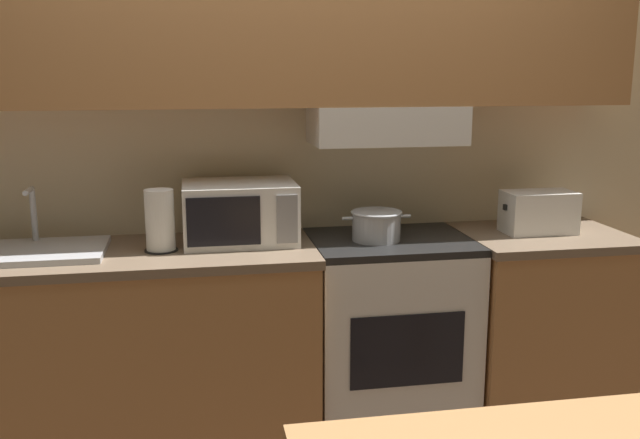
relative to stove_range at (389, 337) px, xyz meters
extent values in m
plane|color=#3D2D23|center=(-0.40, 0.27, -0.44)|extent=(16.00, 16.00, 0.00)
cube|color=beige|center=(-0.40, 0.30, 0.83)|extent=(5.26, 0.05, 2.55)
cube|color=#B27A47|center=(-0.40, 0.11, 1.29)|extent=(2.86, 0.32, 0.58)
cube|color=white|center=(0.00, 0.11, 0.91)|extent=(0.63, 0.34, 0.16)
cube|color=#B27A47|center=(-1.09, -0.01, -0.02)|extent=(1.48, 0.57, 0.85)
cube|color=#75604C|center=(-1.09, -0.01, 0.43)|extent=(1.50, 0.59, 0.04)
cube|color=#B27A47|center=(0.69, -0.01, -0.02)|extent=(0.68, 0.57, 0.85)
cube|color=#75604C|center=(0.69, -0.01, 0.43)|extent=(0.70, 0.59, 0.04)
cube|color=white|center=(0.00, 0.00, -0.02)|extent=(0.67, 0.54, 0.86)
cube|color=black|center=(0.00, 0.00, 0.43)|extent=(0.67, 0.54, 0.03)
cube|color=black|center=(0.00, -0.27, 0.05)|extent=(0.47, 0.01, 0.30)
cylinder|color=black|center=(-0.15, -0.11, 0.44)|extent=(0.09, 0.09, 0.01)
cylinder|color=black|center=(0.15, -0.11, 0.44)|extent=(0.09, 0.09, 0.01)
cylinder|color=black|center=(-0.15, 0.11, 0.44)|extent=(0.09, 0.09, 0.01)
cylinder|color=black|center=(0.15, 0.11, 0.44)|extent=(0.09, 0.09, 0.01)
cylinder|color=#B7BABF|center=(-0.07, -0.02, 0.50)|extent=(0.20, 0.20, 0.12)
torus|color=#B7BABF|center=(-0.07, -0.02, 0.56)|extent=(0.21, 0.21, 0.01)
cylinder|color=#B7BABF|center=(-0.19, -0.02, 0.54)|extent=(0.05, 0.01, 0.01)
cylinder|color=#B7BABF|center=(0.05, -0.02, 0.54)|extent=(0.05, 0.01, 0.01)
cube|color=white|center=(-0.63, 0.06, 0.57)|extent=(0.46, 0.34, 0.25)
cube|color=black|center=(-0.70, -0.11, 0.57)|extent=(0.28, 0.01, 0.19)
cube|color=gray|center=(-0.46, -0.11, 0.57)|extent=(0.08, 0.01, 0.19)
cube|color=white|center=(0.66, -0.01, 0.53)|extent=(0.30, 0.17, 0.18)
cube|color=black|center=(0.50, -0.01, 0.56)|extent=(0.01, 0.02, 0.02)
cube|color=black|center=(0.56, -0.01, 0.62)|extent=(0.04, 0.12, 0.01)
cube|color=black|center=(0.63, -0.01, 0.62)|extent=(0.04, 0.12, 0.01)
cube|color=black|center=(0.70, -0.01, 0.62)|extent=(0.04, 0.12, 0.01)
cube|color=black|center=(0.77, -0.01, 0.62)|extent=(0.04, 0.12, 0.01)
cube|color=#B7BABF|center=(-1.44, -0.01, 0.46)|extent=(0.57, 0.38, 0.02)
cube|color=#4C4F54|center=(-1.44, -0.03, 0.46)|extent=(0.49, 0.28, 0.01)
cylinder|color=#B7BABF|center=(-1.44, 0.13, 0.57)|extent=(0.02, 0.02, 0.21)
cylinder|color=#B7BABF|center=(-1.44, 0.07, 0.68)|extent=(0.02, 0.12, 0.02)
cylinder|color=black|center=(-0.95, -0.04, 0.45)|extent=(0.13, 0.13, 0.01)
cylinder|color=white|center=(-0.95, -0.04, 0.57)|extent=(0.11, 0.11, 0.24)
camera|label=1|loc=(-0.82, -2.82, 1.14)|focal=40.00mm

